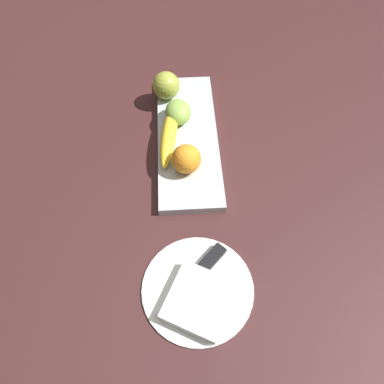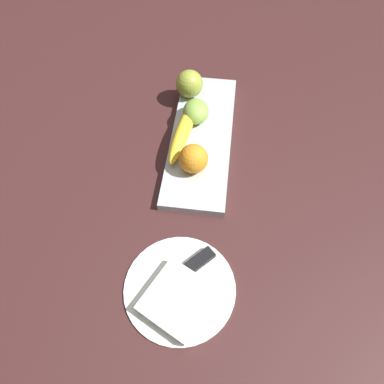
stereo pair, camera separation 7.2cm
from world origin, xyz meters
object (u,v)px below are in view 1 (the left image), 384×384
Objects in this scene: dinner_plate at (198,288)px; fruit_tray at (188,138)px; knife at (202,269)px; folded_napkin at (199,300)px; apple at (166,86)px; banana at (169,134)px; orange_near_apple at (186,159)px; grape_bunch at (178,112)px.

fruit_tray is at bearing 180.00° from dinner_plate.
folded_napkin is at bearing 34.23° from knife.
folded_napkin is at bearing 5.02° from apple.
fruit_tray is at bearing 112.72° from banana.
grape_bunch is (-0.15, -0.01, -0.01)m from orange_near_apple.
folded_napkin is 0.06m from knife.
grape_bunch is (0.09, 0.03, -0.01)m from apple.
knife is (0.24, 0.02, -0.04)m from orange_near_apple.
folded_napkin is (0.38, 0.04, -0.02)m from banana.
banana is at bearing 1.41° from apple.
banana is at bearing -20.17° from grape_bunch.
orange_near_apple is 0.15m from grape_bunch.
apple is 0.15m from banana.
grape_bunch is 0.35× the size of dinner_plate.
fruit_tray is 2.88× the size of knife.
banana is 0.39m from folded_napkin.
folded_napkin is (0.40, 0.00, 0.01)m from fruit_tray.
knife is (0.33, 0.05, -0.02)m from banana.
knife is at bearing 162.30° from dinner_plate.
knife is at bearing 4.50° from grape_bunch.
knife is at bearing 17.35° from banana.
apple reaches higher than dinner_plate.
orange_near_apple is 0.88× the size of grape_bunch.
orange_near_apple is at bearing -4.26° from fruit_tray.
orange_near_apple is at bearing -131.34° from knife.
orange_near_apple reaches higher than grape_bunch.
grape_bunch reaches higher than folded_napkin.
grape_bunch is at bearing -175.26° from orange_near_apple.
orange_near_apple reaches higher than fruit_tray.
dinner_plate is 1.46× the size of knife.
apple is 0.93× the size of grape_bunch.
folded_napkin is at bearing 0.00° from fruit_tray.
fruit_tray is at bearing -133.90° from knife.
grape_bunch is at bearing -177.43° from folded_napkin.
knife is (-0.06, 0.01, -0.00)m from folded_napkin.
orange_near_apple is 0.27m from dinner_plate.
apple is 1.06× the size of orange_near_apple.
fruit_tray is at bearing 180.00° from folded_napkin.
knife is at bearing 1.79° from fruit_tray.
orange_near_apple reaches higher than folded_napkin.
dinner_plate is (0.37, 0.00, -0.01)m from fruit_tray.
dinner_plate is 0.03m from folded_napkin.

